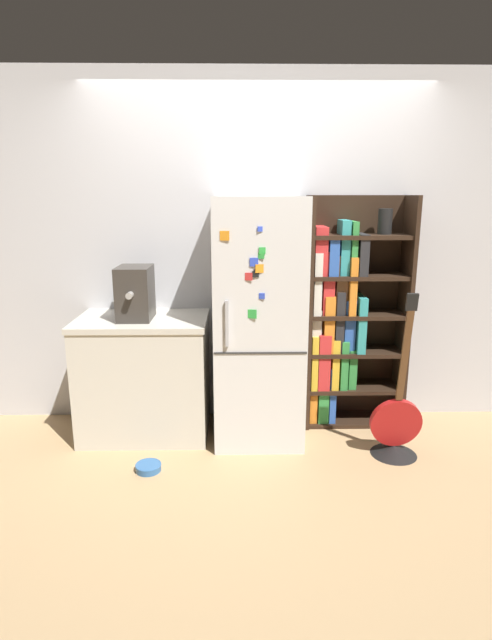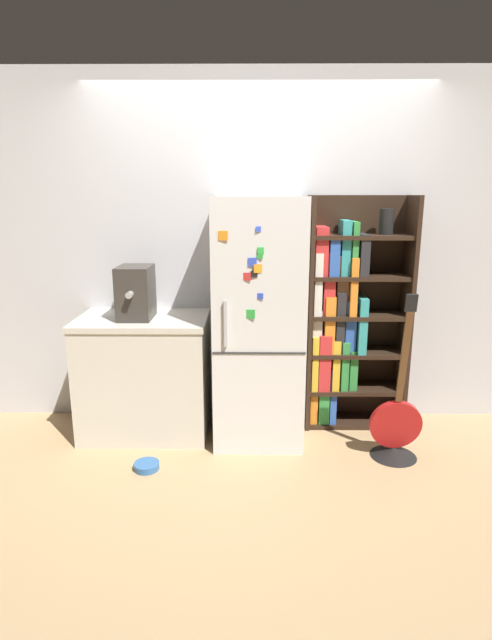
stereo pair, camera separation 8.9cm
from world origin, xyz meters
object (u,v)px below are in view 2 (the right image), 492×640
object	(u,v)px
pet_bowl	(147,465)
refrigerator	(258,321)
guitar	(395,434)
bookshelf	(344,319)
espresso_machine	(136,292)

from	to	relation	value
pet_bowl	refrigerator	bearing A→B (deg)	35.67
guitar	pet_bowl	world-z (taller)	guitar
bookshelf	guitar	xyz separation A→B (m)	(0.27, -0.55, -0.66)
bookshelf	guitar	world-z (taller)	bookshelf
refrigerator	espresso_machine	world-z (taller)	refrigerator
bookshelf	pet_bowl	world-z (taller)	bookshelf
guitar	espresso_machine	bearing A→B (deg)	168.66
refrigerator	bookshelf	bearing A→B (deg)	17.60
refrigerator	bookshelf	xyz separation A→B (m)	(0.64, 0.20, -0.03)
bookshelf	refrigerator	bearing A→B (deg)	-162.40
refrigerator	pet_bowl	size ratio (longest dim) A/B	10.28
espresso_machine	pet_bowl	xyz separation A→B (m)	(0.13, -0.53, -1.04)
bookshelf	pet_bowl	xyz separation A→B (m)	(-1.37, -0.73, -0.80)
refrigerator	pet_bowl	world-z (taller)	refrigerator
refrigerator	bookshelf	size ratio (longest dim) A/B	1.00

